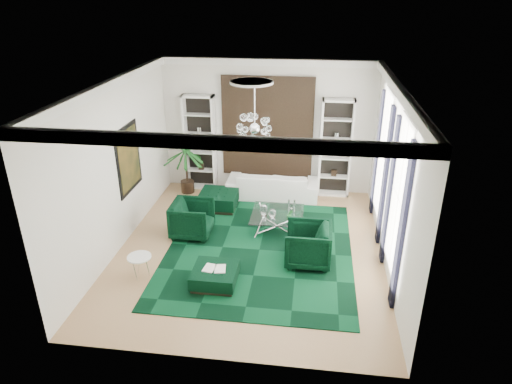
# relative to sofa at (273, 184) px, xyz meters

# --- Properties ---
(floor) EXTENTS (6.00, 7.00, 0.02)m
(floor) POSITION_rel_sofa_xyz_m (-0.23, -2.91, -0.39)
(floor) COLOR tan
(floor) RESTS_ON ground
(ceiling) EXTENTS (6.00, 7.00, 0.02)m
(ceiling) POSITION_rel_sofa_xyz_m (-0.23, -2.91, 3.43)
(ceiling) COLOR white
(ceiling) RESTS_ON ground
(wall_back) EXTENTS (6.00, 0.02, 3.80)m
(wall_back) POSITION_rel_sofa_xyz_m (-0.23, 0.60, 1.52)
(wall_back) COLOR silver
(wall_back) RESTS_ON ground
(wall_front) EXTENTS (6.00, 0.02, 3.80)m
(wall_front) POSITION_rel_sofa_xyz_m (-0.23, -6.42, 1.52)
(wall_front) COLOR silver
(wall_front) RESTS_ON ground
(wall_left) EXTENTS (0.02, 7.00, 3.80)m
(wall_left) POSITION_rel_sofa_xyz_m (-3.24, -2.91, 1.52)
(wall_left) COLOR silver
(wall_left) RESTS_ON ground
(wall_right) EXTENTS (0.02, 7.00, 3.80)m
(wall_right) POSITION_rel_sofa_xyz_m (2.78, -2.91, 1.52)
(wall_right) COLOR silver
(wall_right) RESTS_ON ground
(crown_molding) EXTENTS (6.00, 7.00, 0.18)m
(crown_molding) POSITION_rel_sofa_xyz_m (-0.23, -2.91, 3.32)
(crown_molding) COLOR white
(crown_molding) RESTS_ON ceiling
(ceiling_medallion) EXTENTS (0.90, 0.90, 0.05)m
(ceiling_medallion) POSITION_rel_sofa_xyz_m (-0.23, -2.61, 3.39)
(ceiling_medallion) COLOR white
(ceiling_medallion) RESTS_ON ceiling
(tapestry) EXTENTS (2.50, 0.06, 2.80)m
(tapestry) POSITION_rel_sofa_xyz_m (-0.23, 0.55, 1.52)
(tapestry) COLOR black
(tapestry) RESTS_ON wall_back
(shelving_left) EXTENTS (0.90, 0.38, 2.80)m
(shelving_left) POSITION_rel_sofa_xyz_m (-2.18, 0.40, 1.02)
(shelving_left) COLOR white
(shelving_left) RESTS_ON floor
(shelving_right) EXTENTS (0.90, 0.38, 2.80)m
(shelving_right) POSITION_rel_sofa_xyz_m (1.72, 0.40, 1.02)
(shelving_right) COLOR white
(shelving_right) RESTS_ON floor
(painting) EXTENTS (0.04, 1.30, 1.60)m
(painting) POSITION_rel_sofa_xyz_m (-3.20, -2.31, 1.47)
(painting) COLOR black
(painting) RESTS_ON wall_left
(window_near) EXTENTS (0.03, 1.10, 2.90)m
(window_near) POSITION_rel_sofa_xyz_m (2.76, -3.81, 1.52)
(window_near) COLOR white
(window_near) RESTS_ON wall_right
(curtain_near_a) EXTENTS (0.07, 0.30, 3.25)m
(curtain_near_a) POSITION_rel_sofa_xyz_m (2.73, -4.59, 1.27)
(curtain_near_a) COLOR black
(curtain_near_a) RESTS_ON floor
(curtain_near_b) EXTENTS (0.07, 0.30, 3.25)m
(curtain_near_b) POSITION_rel_sofa_xyz_m (2.73, -3.03, 1.27)
(curtain_near_b) COLOR black
(curtain_near_b) RESTS_ON floor
(window_far) EXTENTS (0.03, 1.10, 2.90)m
(window_far) POSITION_rel_sofa_xyz_m (2.76, -1.41, 1.52)
(window_far) COLOR white
(window_far) RESTS_ON wall_right
(curtain_far_a) EXTENTS (0.07, 0.30, 3.25)m
(curtain_far_a) POSITION_rel_sofa_xyz_m (2.73, -2.19, 1.27)
(curtain_far_a) COLOR black
(curtain_far_a) RESTS_ON floor
(curtain_far_b) EXTENTS (0.07, 0.30, 3.25)m
(curtain_far_b) POSITION_rel_sofa_xyz_m (2.73, -0.63, 1.27)
(curtain_far_b) COLOR black
(curtain_far_b) RESTS_ON floor
(rug) EXTENTS (4.20, 5.00, 0.02)m
(rug) POSITION_rel_sofa_xyz_m (-0.01, -2.98, -0.37)
(rug) COLOR black
(rug) RESTS_ON floor
(sofa) EXTENTS (2.57, 1.01, 0.75)m
(sofa) POSITION_rel_sofa_xyz_m (0.00, 0.00, 0.00)
(sofa) COLOR white
(sofa) RESTS_ON floor
(armchair_left) EXTENTS (0.96, 0.93, 0.87)m
(armchair_left) POSITION_rel_sofa_xyz_m (-1.71, -2.46, 0.06)
(armchair_left) COLOR black
(armchair_left) RESTS_ON floor
(armchair_right) EXTENTS (0.99, 0.96, 0.90)m
(armchair_right) POSITION_rel_sofa_xyz_m (1.09, -3.33, 0.07)
(armchair_right) COLOR black
(armchair_right) RESTS_ON floor
(coffee_table) EXTENTS (1.27, 1.27, 0.44)m
(coffee_table) POSITION_rel_sofa_xyz_m (0.31, -1.92, -0.16)
(coffee_table) COLOR white
(coffee_table) RESTS_ON floor
(ottoman_side) EXTENTS (1.00, 1.00, 0.45)m
(ottoman_side) POSITION_rel_sofa_xyz_m (-1.39, -0.91, -0.15)
(ottoman_side) COLOR black
(ottoman_side) RESTS_ON floor
(ottoman_front) EXTENTS (0.89, 0.89, 0.36)m
(ottoman_front) POSITION_rel_sofa_xyz_m (-0.75, -4.37, -0.20)
(ottoman_front) COLOR black
(ottoman_front) RESTS_ON floor
(book) EXTENTS (0.46, 0.31, 0.03)m
(book) POSITION_rel_sofa_xyz_m (-0.75, -4.37, -0.00)
(book) COLOR white
(book) RESTS_ON ottoman_front
(side_table) EXTENTS (0.50, 0.50, 0.48)m
(side_table) POSITION_rel_sofa_xyz_m (-2.34, -4.33, -0.14)
(side_table) COLOR white
(side_table) RESTS_ON floor
(palm) EXTENTS (1.32, 1.32, 2.12)m
(palm) POSITION_rel_sofa_xyz_m (-2.51, -0.01, 0.68)
(palm) COLOR #19591E
(palm) RESTS_ON floor
(chandelier) EXTENTS (0.89, 0.89, 0.80)m
(chandelier) POSITION_rel_sofa_xyz_m (-0.14, -2.80, 2.47)
(chandelier) COLOR white
(chandelier) RESTS_ON ceiling
(table_plant) EXTENTS (0.14, 0.11, 0.26)m
(table_plant) POSITION_rel_sofa_xyz_m (0.62, -2.18, 0.19)
(table_plant) COLOR #19591E
(table_plant) RESTS_ON coffee_table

